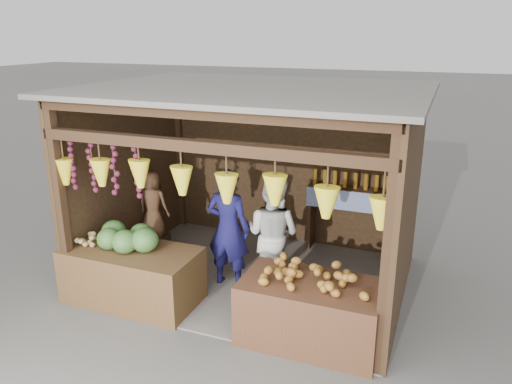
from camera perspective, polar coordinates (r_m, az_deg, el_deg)
ground at (r=7.15m, az=-0.30°, el=-9.79°), size 80.00×80.00×0.00m
stall_structure at (r=6.52m, az=-0.74°, el=3.18°), size 4.30×3.30×2.66m
back_shelf at (r=7.68m, az=10.58°, el=-1.00°), size 1.25×0.32×1.32m
counter_left at (r=6.64m, az=-13.92°, el=-9.21°), size 1.70×0.85×0.71m
counter_right at (r=5.71m, az=6.24°, el=-13.48°), size 1.53×0.85×0.72m
stool at (r=7.93m, az=-11.38°, el=-5.94°), size 0.35×0.35×0.33m
man_standing at (r=6.63m, az=-3.19°, el=-4.24°), size 0.61×0.40×1.65m
woman_standing at (r=6.56m, az=1.91°, el=-4.86°), size 0.85×0.72×1.57m
vendor_seated at (r=7.69m, az=-11.68°, el=-1.36°), size 0.50×0.33×1.01m
melon_pile at (r=6.51m, az=-14.47°, el=-4.82°), size 1.00×0.50×0.32m
tanfruit_pile at (r=6.80m, az=-18.46°, el=-5.09°), size 0.34×0.40×0.13m
mango_pile at (r=5.49m, az=6.49°, el=-9.24°), size 1.40×0.64×0.22m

